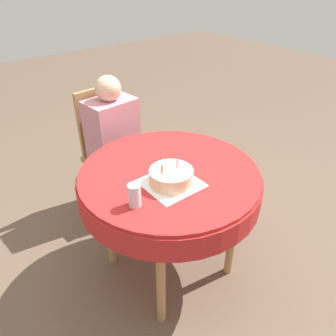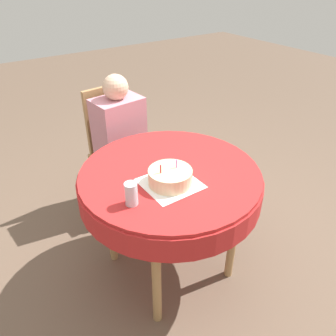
% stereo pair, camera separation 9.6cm
% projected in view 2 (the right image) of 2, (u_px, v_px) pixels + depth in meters
% --- Properties ---
extents(ground_plane, '(12.00, 12.00, 0.00)m').
position_uv_depth(ground_plane, '(170.00, 265.00, 2.20)').
color(ground_plane, brown).
extents(dining_table, '(1.01, 1.01, 0.76)m').
position_uv_depth(dining_table, '(170.00, 185.00, 1.84)').
color(dining_table, '#B22323').
rests_on(dining_table, ground_plane).
extents(chair, '(0.41, 0.41, 0.96)m').
position_uv_depth(chair, '(116.00, 146.00, 2.54)').
color(chair, '#A37A4C').
rests_on(chair, ground_plane).
extents(person, '(0.36, 0.36, 1.09)m').
position_uv_depth(person, '(121.00, 134.00, 2.40)').
color(person, '#DBB293').
rests_on(person, ground_plane).
extents(napkin, '(0.28, 0.28, 0.00)m').
position_uv_depth(napkin, '(170.00, 183.00, 1.69)').
color(napkin, white).
rests_on(napkin, dining_table).
extents(birthday_cake, '(0.23, 0.23, 0.13)m').
position_uv_depth(birthday_cake, '(170.00, 177.00, 1.67)').
color(birthday_cake, beige).
rests_on(birthday_cake, dining_table).
extents(drinking_glass, '(0.06, 0.06, 0.12)m').
position_uv_depth(drinking_glass, '(131.00, 194.00, 1.52)').
color(drinking_glass, silver).
rests_on(drinking_glass, dining_table).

